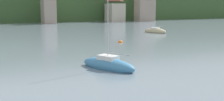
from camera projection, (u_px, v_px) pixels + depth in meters
name	position (u px, v px, depth m)	size (l,w,h in m)	color
wooded_hillside	(31.00, 3.00, 121.87)	(352.00, 72.21, 39.95)	#38562D
shore_building_westcentral	(48.00, 7.00, 78.22)	(3.67, 4.81, 9.88)	gray
shore_building_central	(115.00, 9.00, 88.29)	(5.01, 5.82, 8.18)	#BCB29E
shore_building_eastcentral	(145.00, 7.00, 92.16)	(6.31, 4.04, 10.01)	gray
sailboat_mid_0	(108.00, 65.00, 20.41)	(3.14, 5.03, 6.27)	teal
sailboat_far_4	(155.00, 31.00, 49.80)	(2.73, 4.95, 6.34)	#CCBC8E
mooring_buoy_far	(120.00, 43.00, 35.88)	(0.59, 0.59, 0.59)	orange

